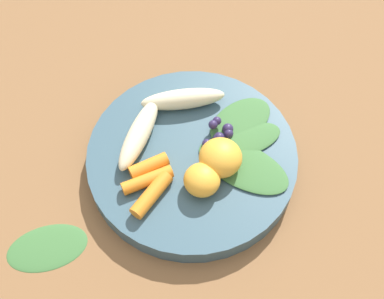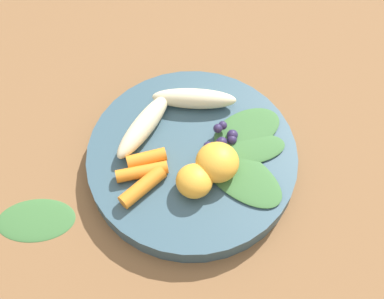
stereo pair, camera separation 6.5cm
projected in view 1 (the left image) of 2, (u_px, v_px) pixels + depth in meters
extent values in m
plane|color=brown|center=(192.00, 164.00, 0.69)|extent=(2.40, 2.40, 0.00)
cylinder|color=#385666|center=(192.00, 159.00, 0.68)|extent=(0.27, 0.27, 0.03)
ellipsoid|color=beige|center=(139.00, 134.00, 0.66)|extent=(0.10, 0.09, 0.03)
ellipsoid|color=beige|center=(183.00, 99.00, 0.69)|extent=(0.11, 0.07, 0.03)
ellipsoid|color=#F4A833|center=(220.00, 158.00, 0.64)|extent=(0.05, 0.05, 0.04)
ellipsoid|color=#F4A833|center=(202.00, 180.00, 0.63)|extent=(0.04, 0.04, 0.03)
cylinder|color=orange|center=(149.00, 166.00, 0.64)|extent=(0.05, 0.02, 0.02)
cylinder|color=orange|center=(147.00, 180.00, 0.64)|extent=(0.06, 0.02, 0.02)
cylinder|color=orange|center=(151.00, 195.00, 0.62)|extent=(0.06, 0.04, 0.02)
sphere|color=#2D234C|center=(228.00, 129.00, 0.67)|extent=(0.01, 0.01, 0.01)
sphere|color=#2D234C|center=(219.00, 136.00, 0.67)|extent=(0.01, 0.01, 0.01)
sphere|color=#2D234C|center=(216.00, 136.00, 0.67)|extent=(0.01, 0.01, 0.01)
sphere|color=#2D234C|center=(219.00, 138.00, 0.67)|extent=(0.01, 0.01, 0.01)
sphere|color=#2D234C|center=(213.00, 125.00, 0.67)|extent=(0.01, 0.01, 0.01)
sphere|color=#2D234C|center=(220.00, 146.00, 0.66)|extent=(0.01, 0.01, 0.01)
sphere|color=#2D234C|center=(217.00, 121.00, 0.67)|extent=(0.01, 0.01, 0.01)
sphere|color=#2D234C|center=(221.00, 140.00, 0.67)|extent=(0.01, 0.01, 0.01)
sphere|color=#2D234C|center=(229.00, 134.00, 0.67)|extent=(0.01, 0.01, 0.01)
sphere|color=#2D234C|center=(207.00, 143.00, 0.66)|extent=(0.01, 0.01, 0.01)
ellipsoid|color=#3D7038|center=(243.00, 166.00, 0.65)|extent=(0.11, 0.14, 0.00)
ellipsoid|color=#3D7038|center=(246.00, 140.00, 0.67)|extent=(0.10, 0.06, 0.00)
ellipsoid|color=#3D7038|center=(240.00, 121.00, 0.69)|extent=(0.10, 0.07, 0.00)
ellipsoid|color=#3D7038|center=(47.00, 247.00, 0.63)|extent=(0.11, 0.08, 0.01)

